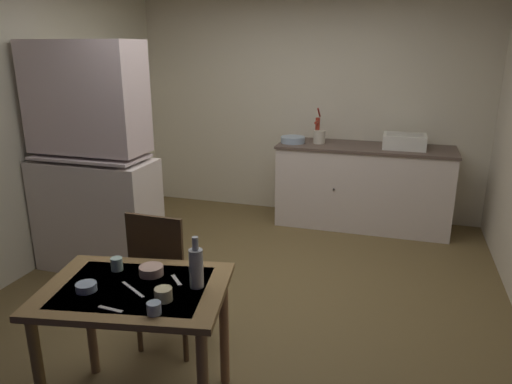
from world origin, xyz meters
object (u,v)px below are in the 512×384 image
Objects in this scene: glass_bottle at (196,267)px; hutch_cabinet at (93,168)px; mixing_bowl_counter at (293,140)px; serving_bowl_wide at (86,287)px; hand_pump at (317,128)px; mug_dark at (163,294)px; sink_basin at (405,141)px; dining_table at (136,308)px; chair_far_side at (166,279)px.

hutch_cabinet is at bearing 138.57° from glass_bottle.
mixing_bowl_counter is at bearing 93.79° from glass_bottle.
hutch_cabinet reaches higher than serving_bowl_wide.
hand_pump reaches higher than mug_dark.
sink_basin is 5.00× the size of mug_dark.
hand_pump is 0.37× the size of dining_table.
dining_table is at bearing -111.59° from sink_basin.
serving_bowl_wide reaches higher than dining_table.
chair_far_side is at bearing 132.96° from glass_bottle.
serving_bowl_wide is at bearing -176.13° from mug_dark.
mixing_bowl_counter reaches higher than dining_table.
sink_basin is 4.17× the size of serving_bowl_wide.
serving_bowl_wide is (-0.31, -3.36, -0.17)m from mixing_bowl_counter.
chair_far_side is 0.78m from mug_dark.
mug_dark is at bearing 3.87° from serving_bowl_wide.
mug_dark is at bearing -46.59° from hutch_cabinet.
dining_table is at bearing -96.14° from hand_pump.
mixing_bowl_counter is at bearing 91.88° from mug_dark.
sink_basin is at bearing 66.00° from serving_bowl_wide.
hand_pump reaches higher than dining_table.
mug_dark is at bearing -119.37° from glass_bottle.
glass_bottle is at bearing -90.87° from hand_pump.
dining_table is 0.40m from glass_bottle.
dining_table is (-0.10, -3.25, -0.31)m from mixing_bowl_counter.
dining_table is at bearing -91.79° from mixing_bowl_counter.
serving_bowl_wide is at bearing -158.56° from glass_bottle.
hand_pump is at bearing 89.13° from glass_bottle.
sink_basin is 1.21m from mixing_bowl_counter.
mug_dark is at bearing -20.56° from dining_table.
hand_pump is at bearing 80.61° from serving_bowl_wide.
glass_bottle is at bearing -107.27° from sink_basin.
sink_basin is 0.95m from hand_pump.
hand_pump is at bearing 83.86° from dining_table.
hutch_cabinet reaches higher than glass_bottle.
mug_dark is at bearing -88.12° from mixing_bowl_counter.
mixing_bowl_counter is 0.26× the size of dining_table.
sink_basin is at bearing 34.32° from hutch_cabinet.
dining_table is 0.59m from chair_far_side.
chair_far_side is (-0.12, 0.56, -0.13)m from dining_table.
chair_far_side is (-0.23, -2.69, -0.44)m from mixing_bowl_counter.
sink_basin is 0.42× the size of dining_table.
sink_basin is at bearing 72.73° from glass_bottle.
glass_bottle is (-1.00, -3.21, -0.12)m from sink_basin.
hand_pump reaches higher than glass_bottle.
mug_dark is (0.34, -0.64, 0.29)m from chair_far_side.
sink_basin is 1.59× the size of glass_bottle.
mixing_bowl_counter is 3.34m from mug_dark.
hand_pump is 3.26m from glass_bottle.
serving_bowl_wide is at bearing -152.96° from dining_table.
hutch_cabinet is at bearing 140.92° from chair_far_side.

